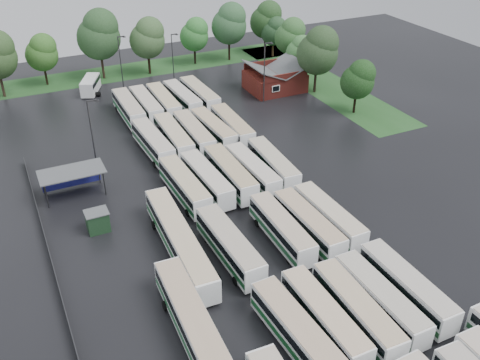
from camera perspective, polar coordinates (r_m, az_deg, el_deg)
name	(u,v)px	position (r m, az deg, el deg)	size (l,w,h in m)	color
ground	(270,253)	(60.06, 3.25, -7.83)	(160.00, 160.00, 0.00)	black
brick_building	(275,80)	(102.26, 3.74, 10.55)	(10.07, 8.60, 5.39)	maroon
wash_shed	(71,174)	(71.85, -17.54, 0.64)	(8.20, 4.20, 3.58)	#2D2D30
utility_hut	(98,221)	(64.83, -14.95, -4.24)	(2.70, 2.20, 2.62)	#153119
grass_strip_north	(130,71)	(114.72, -11.69, 11.31)	(80.00, 10.00, 0.01)	#1F4C1E
grass_strip_east	(319,82)	(107.91, 8.43, 10.35)	(10.00, 50.00, 0.01)	#1F4C1E
west_fence	(52,263)	(61.16, -19.40, -8.37)	(0.10, 50.00, 1.20)	#2D2D30
bus_r1c0	(297,333)	(49.20, 6.10, -15.89)	(3.13, 12.33, 3.40)	white
bus_r1c1	(324,318)	(50.87, 8.97, -14.29)	(2.54, 11.78, 3.28)	white
bus_r1c2	(357,310)	(52.06, 12.32, -13.40)	(2.88, 11.98, 3.32)	white
bus_r1c3	(380,299)	(53.67, 14.70, -12.18)	(2.58, 11.77, 3.27)	white
bus_r1c4	(406,286)	(55.66, 17.32, -10.77)	(2.56, 11.96, 3.33)	white
bus_r2c0	(229,245)	(58.06, -1.13, -6.98)	(2.91, 12.44, 3.45)	white
bus_r2c2	(281,229)	(60.78, 4.45, -5.19)	(2.77, 11.88, 3.29)	white
bus_r2c3	(308,224)	(61.79, 7.28, -4.68)	(2.73, 11.96, 3.32)	white
bus_r2c4	(329,216)	(63.40, 9.43, -3.86)	(2.73, 11.83, 3.28)	white
bus_r3c0	(185,186)	(68.49, -5.94, -0.63)	(2.91, 12.21, 3.38)	white
bus_r3c1	(207,179)	(69.68, -3.57, 0.07)	(2.95, 12.08, 3.34)	white
bus_r3c2	(230,174)	(70.74, -1.06, 0.70)	(2.73, 12.35, 3.43)	white
bus_r3c3	(252,170)	(71.64, 1.31, 1.04)	(2.83, 11.84, 3.28)	white
bus_r3c4	(273,164)	(73.16, 3.53, 1.69)	(3.13, 12.04, 3.32)	white
bus_r4c0	(153,143)	(79.67, -9.27, 3.96)	(3.02, 12.29, 3.40)	white
bus_r4c1	(174,137)	(80.77, -7.10, 4.55)	(2.91, 12.36, 3.42)	white
bus_r4c2	(194,134)	(81.58, -4.95, 4.95)	(2.83, 12.29, 3.41)	white
bus_r4c3	(213,129)	(82.83, -2.86, 5.41)	(3.08, 11.96, 3.30)	white
bus_r4c4	(232,126)	(83.62, -0.85, 5.74)	(2.93, 12.19, 3.37)	white
bus_r5c0	(129,109)	(91.70, -11.78, 7.47)	(2.76, 12.38, 3.44)	white
bus_r5c1	(146,105)	(92.64, -9.97, 7.88)	(2.64, 12.08, 3.36)	white
bus_r5c2	(164,102)	(93.32, -8.13, 8.23)	(2.79, 12.21, 3.39)	white
bus_r5c3	(182,98)	(94.63, -6.18, 8.67)	(3.03, 12.05, 3.33)	white
bus_r5c4	(200,95)	(95.56, -4.32, 9.04)	(2.93, 12.46, 3.45)	white
artic_bus_west_b	(180,241)	(59.00, -6.47, -6.49)	(3.31, 18.58, 3.43)	white
artic_bus_west_c	(198,334)	(48.96, -4.51, -16.05)	(3.26, 18.50, 3.42)	white
minibus	(90,85)	(104.54, -15.67, 9.76)	(4.88, 6.92, 2.85)	white
tree_north_1	(42,52)	(109.61, -20.35, 12.67)	(6.05, 6.05, 10.01)	black
tree_north_2	(99,34)	(109.19, -14.77, 14.83)	(8.30, 8.30, 13.75)	#39261D
tree_north_3	(148,38)	(110.20, -9.79, 14.75)	(6.96, 6.96, 11.52)	black
tree_north_4	(195,34)	(115.31, -4.83, 15.26)	(5.96, 5.96, 9.88)	black
tree_north_5	(230,23)	(117.00, -1.08, 16.39)	(7.44, 7.44, 12.32)	black
tree_north_6	(267,19)	(122.31, 2.87, 16.75)	(6.93, 6.93, 11.48)	black
tree_east_0	(359,79)	(92.82, 12.56, 10.46)	(5.69, 5.69, 9.43)	black
tree_east_1	(319,50)	(100.02, 8.41, 13.54)	(7.52, 7.52, 12.45)	black
tree_east_2	(300,51)	(107.47, 6.44, 13.54)	(5.21, 5.21, 8.64)	#321C11
tree_east_3	(291,35)	(113.30, 5.45, 15.11)	(6.26, 6.26, 10.38)	black
tree_east_4	(274,31)	(120.16, 3.68, 15.59)	(5.29, 5.28, 8.74)	#3C2A15
lamp_post_ne	(265,68)	(95.17, 2.69, 11.80)	(1.66, 0.32, 10.77)	#2D2D30
lamp_post_nw	(93,132)	(74.16, -15.43, 4.92)	(1.68, 0.33, 10.91)	#2D2D30
lamp_post_back_w	(121,59)	(103.84, -12.59, 12.51)	(1.54, 0.30, 9.98)	#2D2D30
lamp_post_back_e	(173,54)	(106.06, -7.15, 13.17)	(1.43, 0.28, 9.30)	#2D2D30
puddle_2	(193,284)	(56.42, -5.06, -10.98)	(6.16, 6.16, 0.01)	black
puddle_3	(326,247)	(61.62, 9.21, -7.09)	(3.21, 3.21, 0.01)	black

